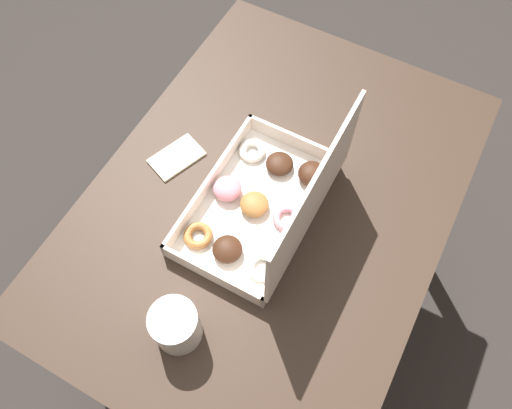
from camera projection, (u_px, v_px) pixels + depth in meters
name	position (u px, v px, depth m)	size (l,w,h in m)	color
ground_plane	(265.00, 295.00, 1.71)	(8.00, 8.00, 0.00)	#2D2826
dining_table	(269.00, 221.00, 1.19)	(1.03, 0.74, 0.70)	#38281E
donut_box	(270.00, 202.00, 1.03)	(0.37, 0.24, 0.26)	silver
coffee_mug	(176.00, 326.00, 0.91)	(0.09, 0.09, 0.10)	white
paper_napkin	(177.00, 157.00, 1.14)	(0.14, 0.11, 0.01)	beige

